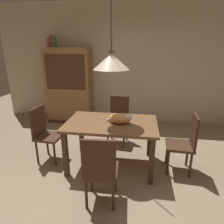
# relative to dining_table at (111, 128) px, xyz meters

# --- Properties ---
(ground) EXTENTS (10.00, 10.00, 0.00)m
(ground) POSITION_rel_dining_table_xyz_m (-0.03, -0.45, -0.65)
(ground) COLOR #998466
(back_wall) EXTENTS (6.40, 0.10, 2.90)m
(back_wall) POSITION_rel_dining_table_xyz_m (-0.03, 2.20, 0.80)
(back_wall) COLOR beige
(back_wall) RESTS_ON ground
(dining_table) EXTENTS (1.40, 0.90, 0.75)m
(dining_table) POSITION_rel_dining_table_xyz_m (0.00, 0.00, 0.00)
(dining_table) COLOR brown
(dining_table) RESTS_ON ground
(chair_right_side) EXTENTS (0.42, 0.42, 0.93)m
(chair_right_side) POSITION_rel_dining_table_xyz_m (1.13, -0.00, -0.14)
(chair_right_side) COLOR #472D1E
(chair_right_side) RESTS_ON ground
(chair_left_side) EXTENTS (0.43, 0.43, 0.93)m
(chair_left_side) POSITION_rel_dining_table_xyz_m (-1.13, 0.01, -0.14)
(chair_left_side) COLOR #472D1E
(chair_left_side) RESTS_ON ground
(chair_far_back) EXTENTS (0.43, 0.43, 0.93)m
(chair_far_back) POSITION_rel_dining_table_xyz_m (0.01, 0.88, -0.14)
(chair_far_back) COLOR #472D1E
(chair_far_back) RESTS_ON ground
(chair_near_front) EXTENTS (0.42, 0.42, 0.93)m
(chair_near_front) POSITION_rel_dining_table_xyz_m (0.00, -0.88, -0.14)
(chair_near_front) COLOR #472D1E
(chair_near_front) RESTS_ON ground
(cat_sleeping) EXTENTS (0.39, 0.24, 0.16)m
(cat_sleeping) POSITION_rel_dining_table_xyz_m (0.14, -0.01, 0.18)
(cat_sleeping) COLOR #E59951
(cat_sleeping) RESTS_ON dining_table
(pendant_lamp) EXTENTS (0.52, 0.52, 1.30)m
(pendant_lamp) POSITION_rel_dining_table_xyz_m (0.00, 0.00, 1.01)
(pendant_lamp) COLOR beige
(hutch_bookcase) EXTENTS (1.12, 0.45, 1.85)m
(hutch_bookcase) POSITION_rel_dining_table_xyz_m (-1.36, 1.86, 0.24)
(hutch_bookcase) COLOR olive
(hutch_bookcase) RESTS_ON ground
(book_brown_thick) EXTENTS (0.06, 0.24, 0.22)m
(book_brown_thick) POSITION_rel_dining_table_xyz_m (-1.77, 1.87, 1.31)
(book_brown_thick) COLOR brown
(book_brown_thick) RESTS_ON hutch_bookcase
(book_red_tall) EXTENTS (0.04, 0.22, 0.28)m
(book_red_tall) POSITION_rel_dining_table_xyz_m (-1.71, 1.87, 1.34)
(book_red_tall) COLOR #B73833
(book_red_tall) RESTS_ON hutch_bookcase
(book_green_slim) EXTENTS (0.03, 0.20, 0.26)m
(book_green_slim) POSITION_rel_dining_table_xyz_m (-1.66, 1.87, 1.33)
(book_green_slim) COLOR #427A4C
(book_green_slim) RESTS_ON hutch_bookcase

